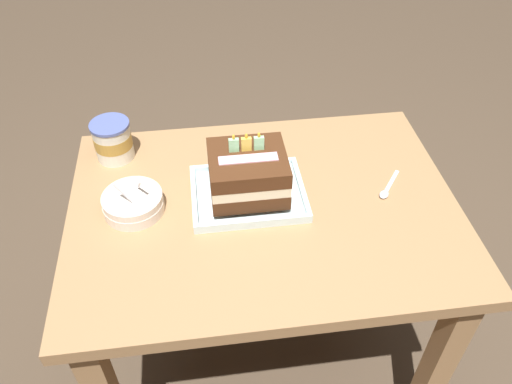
{
  "coord_description": "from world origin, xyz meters",
  "views": [
    {
      "loc": [
        -0.14,
        -0.9,
        1.61
      ],
      "look_at": [
        -0.02,
        0.02,
        0.76
      ],
      "focal_mm": 35.83,
      "sensor_mm": 36.0,
      "label": 1
    }
  ],
  "objects_px": {
    "foil_tray": "(248,194)",
    "serving_spoon_near_tray": "(386,191)",
    "birthday_cake": "(248,173)",
    "ice_cream_tub": "(113,140)",
    "bowl_stack": "(133,203)"
  },
  "relations": [
    {
      "from": "birthday_cake",
      "to": "ice_cream_tub",
      "type": "distance_m",
      "value": 0.4
    },
    {
      "from": "foil_tray",
      "to": "ice_cream_tub",
      "type": "height_order",
      "value": "ice_cream_tub"
    },
    {
      "from": "foil_tray",
      "to": "serving_spoon_near_tray",
      "type": "relative_size",
      "value": 2.56
    },
    {
      "from": "bowl_stack",
      "to": "serving_spoon_near_tray",
      "type": "xyz_separation_m",
      "value": [
        0.64,
        -0.02,
        -0.02
      ]
    },
    {
      "from": "foil_tray",
      "to": "birthday_cake",
      "type": "distance_m",
      "value": 0.07
    },
    {
      "from": "bowl_stack",
      "to": "ice_cream_tub",
      "type": "height_order",
      "value": "bowl_stack"
    },
    {
      "from": "birthday_cake",
      "to": "serving_spoon_near_tray",
      "type": "relative_size",
      "value": 1.69
    },
    {
      "from": "ice_cream_tub",
      "to": "serving_spoon_near_tray",
      "type": "height_order",
      "value": "ice_cream_tub"
    },
    {
      "from": "ice_cream_tub",
      "to": "serving_spoon_near_tray",
      "type": "xyz_separation_m",
      "value": [
        0.69,
        -0.24,
        -0.05
      ]
    },
    {
      "from": "birthday_cake",
      "to": "bowl_stack",
      "type": "bearing_deg",
      "value": -177.67
    },
    {
      "from": "serving_spoon_near_tray",
      "to": "birthday_cake",
      "type": "bearing_deg",
      "value": 175.03
    },
    {
      "from": "ice_cream_tub",
      "to": "serving_spoon_near_tray",
      "type": "bearing_deg",
      "value": -19.1
    },
    {
      "from": "foil_tray",
      "to": "serving_spoon_near_tray",
      "type": "bearing_deg",
      "value": -4.95
    },
    {
      "from": "birthday_cake",
      "to": "ice_cream_tub",
      "type": "xyz_separation_m",
      "value": [
        -0.34,
        0.21,
        -0.02
      ]
    },
    {
      "from": "birthday_cake",
      "to": "serving_spoon_near_tray",
      "type": "height_order",
      "value": "birthday_cake"
    }
  ]
}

